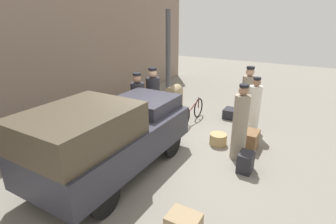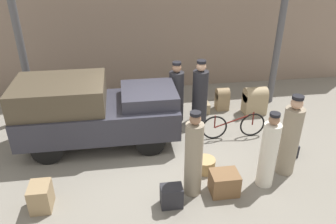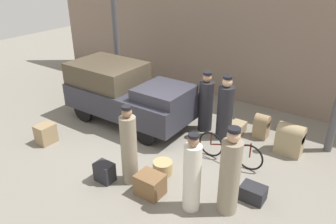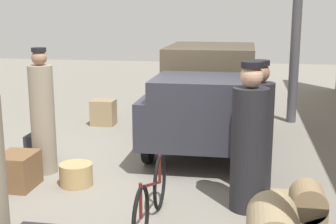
# 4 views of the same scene
# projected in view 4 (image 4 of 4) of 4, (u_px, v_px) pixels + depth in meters

# --- Properties ---
(ground_plane) EXTENTS (30.00, 30.00, 0.00)m
(ground_plane) POSITION_uv_depth(u_px,v_px,m) (157.00, 168.00, 7.26)
(ground_plane) COLOR gray
(canopy_pillar_left) EXTENTS (0.20, 0.20, 3.55)m
(canopy_pillar_left) POSITION_uv_depth(u_px,v_px,m) (296.00, 40.00, 9.89)
(canopy_pillar_left) COLOR #4C4C51
(canopy_pillar_left) RESTS_ON ground
(truck) EXTENTS (3.89, 1.79, 1.73)m
(truck) POSITION_uv_depth(u_px,v_px,m) (208.00, 91.00, 8.53)
(truck) COLOR black
(truck) RESTS_ON ground
(bicycle) EXTENTS (1.72, 0.04, 0.72)m
(bicycle) POSITION_uv_depth(u_px,v_px,m) (151.00, 198.00, 5.25)
(bicycle) COLOR black
(bicycle) RESTS_ON ground
(wicker_basket) EXTENTS (0.46, 0.46, 0.31)m
(wicker_basket) POSITION_uv_depth(u_px,v_px,m) (76.00, 174.00, 6.55)
(wicker_basket) COLOR tan
(wicker_basket) RESTS_ON ground
(porter_carrying_trunk) EXTENTS (0.41, 0.41, 1.78)m
(porter_carrying_trunk) POSITION_uv_depth(u_px,v_px,m) (257.00, 133.00, 6.24)
(porter_carrying_trunk) COLOR #232328
(porter_carrying_trunk) RESTS_ON ground
(porter_lifting_near_truck) EXTENTS (0.36, 0.36, 1.88)m
(porter_lifting_near_truck) POSITION_uv_depth(u_px,v_px,m) (43.00, 116.00, 6.92)
(porter_lifting_near_truck) COLOR gray
(porter_lifting_near_truck) RESTS_ON ground
(porter_standing_middle) EXTENTS (0.43, 0.43, 1.83)m
(porter_standing_middle) POSITION_uv_depth(u_px,v_px,m) (249.00, 144.00, 5.62)
(porter_standing_middle) COLOR #232328
(porter_standing_middle) RESTS_ON ground
(trunk_wicker_pale) EXTENTS (0.43, 0.31, 0.45)m
(trunk_wicker_pale) POSITION_uv_depth(u_px,v_px,m) (39.00, 147.00, 7.58)
(trunk_wicker_pale) COLOR #232328
(trunk_wicker_pale) RESTS_ON ground
(suitcase_tan_flat) EXTENTS (0.38, 0.45, 0.31)m
(suitcase_tan_flat) POSITION_uv_depth(u_px,v_px,m) (290.00, 207.00, 5.46)
(suitcase_tan_flat) COLOR #9E8966
(suitcase_tan_flat) RESTS_ON ground
(trunk_large_brown) EXTENTS (0.38, 0.36, 0.70)m
(trunk_large_brown) POSITION_uv_depth(u_px,v_px,m) (307.00, 215.00, 4.78)
(trunk_large_brown) COLOR #937A56
(trunk_large_brown) RESTS_ON ground
(suitcase_small_leather) EXTENTS (0.40, 0.49, 0.54)m
(suitcase_small_leather) POSITION_uv_depth(u_px,v_px,m) (103.00, 113.00, 9.95)
(suitcase_small_leather) COLOR #937A56
(suitcase_small_leather) RESTS_ON ground
(suitcase_black_upright) EXTENTS (0.57, 0.47, 0.48)m
(suitcase_black_upright) POSITION_uv_depth(u_px,v_px,m) (18.00, 171.00, 6.45)
(suitcase_black_upright) COLOR brown
(suitcase_black_upright) RESTS_ON ground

